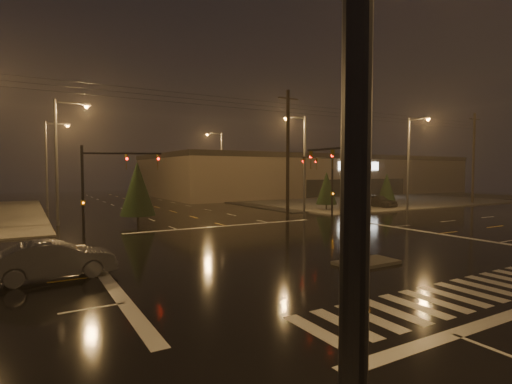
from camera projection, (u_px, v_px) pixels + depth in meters
ground at (313, 249)px, 22.11m from camera, size 140.00×140.00×0.00m
sidewalk_ne at (344, 198)px, 63.08m from camera, size 36.00×36.00×0.12m
median_island at (367, 262)px, 18.65m from camera, size 3.00×1.60×0.15m
crosswalk at (470, 292)px, 14.34m from camera, size 15.00×2.60×0.01m
stop_bar_far at (226, 226)px, 31.60m from camera, size 16.00×0.50×0.01m
parking_lot at (376, 198)px, 63.87m from camera, size 50.00×24.00×0.08m
retail_building at (307, 174)px, 79.19m from camera, size 60.20×28.30×7.20m
signal_mast_median at (353, 183)px, 19.26m from camera, size 0.25×4.59×6.00m
signal_mast_ne at (326, 177)px, 35.43m from camera, size 4.84×1.86×6.00m
signal_mast_nw at (100, 180)px, 25.87m from camera, size 4.84×1.86×6.00m
streetlight_1 at (61, 153)px, 31.71m from camera, size 2.77×0.32×10.00m
streetlight_2 at (49, 158)px, 45.51m from camera, size 2.77×0.32×10.00m
streetlight_3 at (302, 157)px, 41.23m from camera, size 2.77×0.32×10.00m
streetlight_4 at (220, 161)px, 58.49m from camera, size 2.77×0.32×10.00m
streetlight_6 at (411, 157)px, 42.52m from camera, size 0.32×2.77×10.00m
utility_pole_1 at (288, 152)px, 37.89m from camera, size 2.20×0.32×12.00m
utility_pole_2 at (474, 158)px, 52.98m from camera, size 2.20×0.32×12.00m
conifer_0 at (326, 188)px, 43.94m from camera, size 2.29×2.29×4.27m
conifer_1 at (353, 187)px, 46.64m from camera, size 2.28×2.28×4.26m
conifer_2 at (387, 187)px, 49.69m from camera, size 2.19×2.19×4.12m
conifer_3 at (138, 188)px, 32.70m from camera, size 2.84×2.84×5.14m
car_parked at (378, 201)px, 47.59m from camera, size 2.50×4.92×1.61m
car_crossing at (54, 260)px, 16.07m from camera, size 4.75×1.87×1.54m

